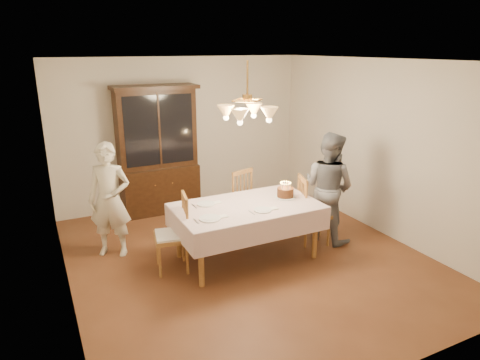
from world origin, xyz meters
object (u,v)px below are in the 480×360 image
elderly_woman (110,200)px  birthday_cake (285,193)px  dining_table (247,210)px  chair_far_side (234,202)px  china_hutch (158,152)px

elderly_woman → birthday_cake: 2.38m
elderly_woman → birthday_cake: (2.21, -0.88, 0.04)m
dining_table → birthday_cake: 0.63m
chair_far_side → birthday_cake: bearing=-69.2°
chair_far_side → elderly_woman: elderly_woman is taller
birthday_cake → dining_table: bearing=-176.8°
chair_far_side → birthday_cake: 1.04m
chair_far_side → dining_table: bearing=-106.1°
dining_table → elderly_woman: elderly_woman is taller
chair_far_side → elderly_woman: 1.90m
china_hutch → birthday_cake: 2.51m
china_hutch → elderly_woman: size_ratio=1.37×
elderly_woman → chair_far_side: bearing=29.6°
china_hutch → elderly_woman: china_hutch is taller
chair_far_side → birthday_cake: size_ratio=3.33×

